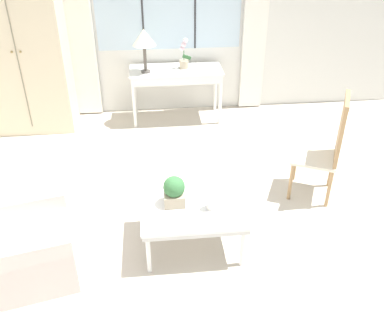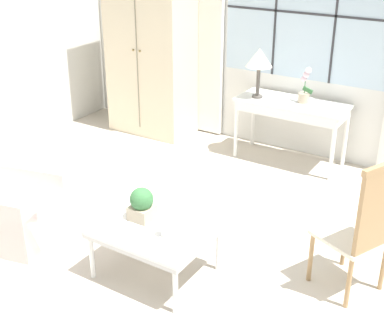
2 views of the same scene
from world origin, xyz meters
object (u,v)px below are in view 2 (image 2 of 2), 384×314
(potted_plant_small, at_px, (142,204))
(table_lamp, at_px, (259,59))
(side_chair_wooden, at_px, (365,224))
(pillar_candle, at_px, (167,229))
(potted_orchid, at_px, (305,89))
(armchair_upholstered, at_px, (8,205))
(armoire, at_px, (151,43))
(console_table, at_px, (292,109))
(coffee_table, at_px, (155,231))

(potted_plant_small, bearing_deg, table_lamp, 94.92)
(side_chair_wooden, relative_size, potted_plant_small, 4.18)
(table_lamp, xyz_separation_m, pillar_candle, (0.52, -2.58, -0.67))
(table_lamp, height_order, potted_orchid, table_lamp)
(armchair_upholstered, bearing_deg, potted_orchid, 59.87)
(potted_orchid, height_order, armchair_upholstered, potted_orchid)
(table_lamp, bearing_deg, armoire, 178.34)
(potted_orchid, relative_size, armchair_upholstered, 0.40)
(console_table, relative_size, armchair_upholstered, 1.22)
(armoire, height_order, armchair_upholstered, armoire)
(coffee_table, bearing_deg, pillar_candle, -22.94)
(side_chair_wooden, height_order, pillar_candle, side_chair_wooden)
(armoire, xyz_separation_m, side_chair_wooden, (3.30, -1.94, -0.56))
(potted_orchid, bearing_deg, coffee_table, -93.30)
(armoire, xyz_separation_m, armchair_upholstered, (0.39, -2.75, -0.90))
(potted_plant_small, bearing_deg, armoire, 124.48)
(side_chair_wooden, distance_m, potted_plant_small, 1.67)
(console_table, bearing_deg, pillar_candle, -87.34)
(coffee_table, bearing_deg, armoire, 126.32)
(console_table, bearing_deg, potted_orchid, 20.46)
(potted_orchid, xyz_separation_m, coffee_table, (-0.15, -2.63, -0.48))
(side_chair_wooden, relative_size, pillar_candle, 7.09)
(potted_plant_small, bearing_deg, pillar_candle, -19.27)
(console_table, xyz_separation_m, potted_plant_small, (-0.19, -2.54, -0.07))
(console_table, distance_m, potted_plant_small, 2.55)
(armoire, height_order, side_chair_wooden, armoire)
(table_lamp, height_order, potted_plant_small, table_lamp)
(armoire, distance_m, table_lamp, 1.51)
(armoire, height_order, console_table, armoire)
(side_chair_wooden, bearing_deg, armoire, 149.51)
(potted_plant_small, xyz_separation_m, pillar_candle, (0.31, -0.11, -0.06))
(table_lamp, xyz_separation_m, potted_orchid, (0.52, 0.11, -0.29))
(potted_plant_small, bearing_deg, side_chair_wooden, 20.01)
(potted_orchid, distance_m, armchair_upholstered, 3.32)
(armoire, distance_m, potted_plant_small, 3.11)
(console_table, distance_m, armchair_upholstered, 3.19)
(potted_orchid, relative_size, coffee_table, 0.45)
(table_lamp, bearing_deg, side_chair_wooden, -46.77)
(potted_orchid, bearing_deg, armoire, -178.00)
(armoire, relative_size, coffee_table, 2.61)
(potted_orchid, xyz_separation_m, armchair_upholstered, (-1.64, -2.82, -0.61))
(console_table, height_order, armchair_upholstered, armchair_upholstered)
(console_table, xyz_separation_m, table_lamp, (-0.40, -0.07, 0.53))
(side_chair_wooden, bearing_deg, table_lamp, 133.23)
(armchair_upholstered, height_order, pillar_candle, armchair_upholstered)
(armchair_upholstered, bearing_deg, side_chair_wooden, 15.53)
(armoire, distance_m, console_table, 1.99)
(potted_orchid, distance_m, pillar_candle, 2.72)
(side_chair_wooden, bearing_deg, console_table, 125.08)
(armoire, distance_m, pillar_candle, 3.39)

